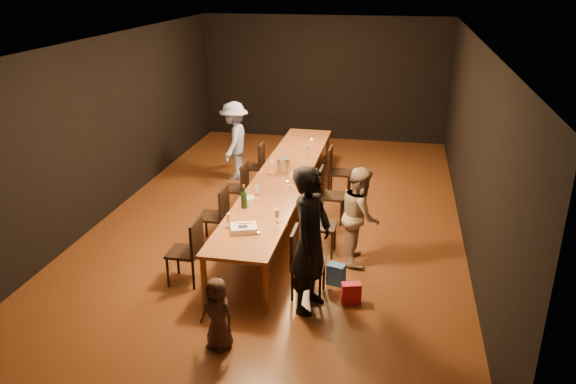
% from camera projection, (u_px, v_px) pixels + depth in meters
% --- Properties ---
extents(ground, '(10.00, 10.00, 0.00)m').
position_uv_depth(ground, '(283.00, 216.00, 9.76)').
color(ground, '#432210').
rests_on(ground, ground).
extents(room_shell, '(6.04, 10.04, 3.02)m').
position_uv_depth(room_shell, '(282.00, 98.00, 8.99)').
color(room_shell, black).
rests_on(room_shell, ground).
extents(table, '(0.90, 6.00, 0.75)m').
position_uv_depth(table, '(282.00, 179.00, 9.50)').
color(table, brown).
rests_on(table, ground).
extents(chair_right_0, '(0.42, 0.42, 0.93)m').
position_uv_depth(chair_right_0, '(309.00, 263.00, 7.24)').
color(chair_right_0, black).
rests_on(chair_right_0, ground).
extents(chair_right_1, '(0.42, 0.42, 0.93)m').
position_uv_depth(chair_right_1, '(322.00, 225.00, 8.33)').
color(chair_right_1, black).
rests_on(chair_right_1, ground).
extents(chair_right_2, '(0.42, 0.42, 0.93)m').
position_uv_depth(chair_right_2, '(332.00, 195.00, 9.43)').
color(chair_right_2, black).
rests_on(chair_right_2, ground).
extents(chair_right_3, '(0.42, 0.42, 0.93)m').
position_uv_depth(chair_right_3, '(340.00, 172.00, 10.52)').
color(chair_right_3, black).
rests_on(chair_right_3, ground).
extents(chair_left_0, '(0.42, 0.42, 0.93)m').
position_uv_depth(chair_left_0, '(184.00, 251.00, 7.55)').
color(chair_left_0, black).
rests_on(chair_left_0, ground).
extents(chair_left_1, '(0.42, 0.42, 0.93)m').
position_uv_depth(chair_left_1, '(213.00, 216.00, 8.65)').
color(chair_left_1, black).
rests_on(chair_left_1, ground).
extents(chair_left_2, '(0.42, 0.42, 0.93)m').
position_uv_depth(chair_left_2, '(235.00, 188.00, 9.74)').
color(chair_left_2, black).
rests_on(chair_left_2, ground).
extents(chair_left_3, '(0.42, 0.42, 0.93)m').
position_uv_depth(chair_left_3, '(252.00, 166.00, 10.83)').
color(chair_left_3, black).
rests_on(chair_left_3, ground).
extents(woman_birthday, '(0.62, 0.78, 1.89)m').
position_uv_depth(woman_birthday, '(311.00, 240.00, 6.80)').
color(woman_birthday, black).
rests_on(woman_birthday, ground).
extents(woman_tan, '(0.64, 0.77, 1.44)m').
position_uv_depth(woman_tan, '(360.00, 215.00, 8.03)').
color(woman_tan, tan).
rests_on(woman_tan, ground).
extents(man_blue, '(0.63, 1.04, 1.58)m').
position_uv_depth(man_blue, '(234.00, 141.00, 11.27)').
color(man_blue, '#879BD1').
rests_on(man_blue, ground).
extents(child, '(0.49, 0.40, 0.87)m').
position_uv_depth(child, '(217.00, 314.00, 6.24)').
color(child, '#402A24').
rests_on(child, ground).
extents(gift_bag_red, '(0.27, 0.19, 0.29)m').
position_uv_depth(gift_bag_red, '(351.00, 293.00, 7.17)').
color(gift_bag_red, red).
rests_on(gift_bag_red, ground).
extents(gift_bag_blue, '(0.26, 0.21, 0.29)m').
position_uv_depth(gift_bag_blue, '(336.00, 274.00, 7.61)').
color(gift_bag_blue, '#275DAC').
rests_on(gift_bag_blue, ground).
extents(birthday_cake, '(0.42, 0.38, 0.08)m').
position_uv_depth(birthday_cake, '(244.00, 228.00, 7.46)').
color(birthday_cake, white).
rests_on(birthday_cake, table).
extents(plate_stack, '(0.22, 0.22, 0.11)m').
position_uv_depth(plate_stack, '(249.00, 200.00, 8.33)').
color(plate_stack, white).
rests_on(plate_stack, table).
extents(champagne_bottle, '(0.10, 0.10, 0.36)m').
position_uv_depth(champagne_bottle, '(244.00, 196.00, 8.14)').
color(champagne_bottle, black).
rests_on(champagne_bottle, table).
extents(ice_bucket, '(0.23, 0.23, 0.24)m').
position_uv_depth(ice_bucket, '(283.00, 165.00, 9.64)').
color(ice_bucket, silver).
rests_on(ice_bucket, table).
extents(wineglass_0, '(0.06, 0.06, 0.21)m').
position_uv_depth(wineglass_0, '(229.00, 221.00, 7.54)').
color(wineglass_0, beige).
rests_on(wineglass_0, table).
extents(wineglass_1, '(0.06, 0.06, 0.21)m').
position_uv_depth(wineglass_1, '(277.00, 216.00, 7.67)').
color(wineglass_1, beige).
rests_on(wineglass_1, table).
extents(wineglass_2, '(0.06, 0.06, 0.21)m').
position_uv_depth(wineglass_2, '(257.00, 192.00, 8.51)').
color(wineglass_2, silver).
rests_on(wineglass_2, table).
extents(wineglass_3, '(0.06, 0.06, 0.21)m').
position_uv_depth(wineglass_3, '(291.00, 179.00, 9.02)').
color(wineglass_3, beige).
rests_on(wineglass_3, table).
extents(wineglass_4, '(0.06, 0.06, 0.21)m').
position_uv_depth(wineglass_4, '(272.00, 167.00, 9.60)').
color(wineglass_4, silver).
rests_on(wineglass_4, table).
extents(wineglass_5, '(0.06, 0.06, 0.21)m').
position_uv_depth(wineglass_5, '(306.00, 151.00, 10.44)').
color(wineglass_5, silver).
rests_on(wineglass_5, table).
extents(tealight_near, '(0.05, 0.05, 0.03)m').
position_uv_depth(tealight_near, '(258.00, 233.00, 7.38)').
color(tealight_near, '#B2B7B2').
rests_on(tealight_near, table).
extents(tealight_mid, '(0.05, 0.05, 0.03)m').
position_uv_depth(tealight_mid, '(287.00, 182.00, 9.16)').
color(tealight_mid, '#B2B7B2').
rests_on(tealight_mid, table).
extents(tealight_far, '(0.05, 0.05, 0.03)m').
position_uv_depth(tealight_far, '(312.00, 140.00, 11.42)').
color(tealight_far, '#B2B7B2').
rests_on(tealight_far, table).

